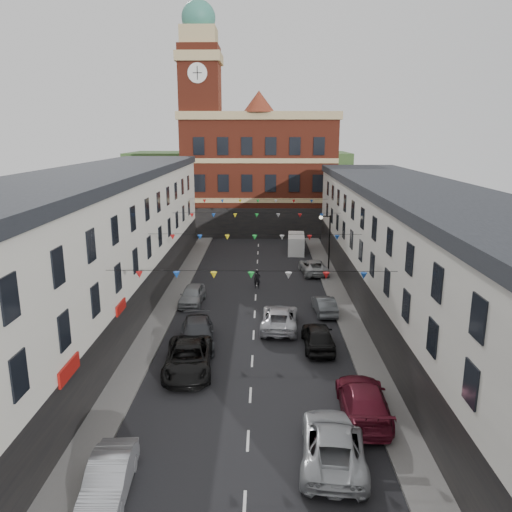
# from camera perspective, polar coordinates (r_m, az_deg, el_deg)

# --- Properties ---
(ground) EXTENTS (160.00, 160.00, 0.00)m
(ground) POSITION_cam_1_polar(r_m,az_deg,el_deg) (34.30, -0.28, -9.03)
(ground) COLOR black
(ground) RESTS_ON ground
(pavement_left) EXTENTS (1.80, 64.00, 0.15)m
(pavement_left) POSITION_cam_1_polar(r_m,az_deg,el_deg) (36.90, -11.08, -7.48)
(pavement_left) COLOR #605E5B
(pavement_left) RESTS_ON ground
(pavement_right) EXTENTS (1.80, 64.00, 0.15)m
(pavement_right) POSITION_cam_1_polar(r_m,az_deg,el_deg) (36.65, 10.73, -7.62)
(pavement_right) COLOR #605E5B
(pavement_right) RESTS_ON ground
(terrace_left) EXTENTS (8.40, 56.00, 10.70)m
(terrace_left) POSITION_cam_1_polar(r_m,az_deg,el_deg) (35.80, -19.47, 0.15)
(terrace_left) COLOR silver
(terrace_left) RESTS_ON ground
(terrace_right) EXTENTS (8.40, 56.00, 9.70)m
(terrace_right) POSITION_cam_1_polar(r_m,az_deg,el_deg) (35.47, 19.14, -0.77)
(terrace_right) COLOR beige
(terrace_right) RESTS_ON ground
(civic_building) EXTENTS (20.60, 13.30, 18.50)m
(civic_building) POSITION_cam_1_polar(r_m,az_deg,el_deg) (69.74, 0.37, 9.55)
(civic_building) COLOR maroon
(civic_building) RESTS_ON ground
(clock_tower) EXTENTS (5.60, 5.60, 30.00)m
(clock_tower) POSITION_cam_1_polar(r_m,az_deg,el_deg) (67.12, -6.29, 15.11)
(clock_tower) COLOR maroon
(clock_tower) RESTS_ON ground
(distant_hill) EXTENTS (40.00, 14.00, 10.00)m
(distant_hill) POSITION_cam_1_polar(r_m,az_deg,el_deg) (94.09, -1.95, 8.74)
(distant_hill) COLOR #2B5025
(distant_hill) RESTS_ON ground
(street_lamp) EXTENTS (1.10, 0.36, 6.00)m
(street_lamp) POSITION_cam_1_polar(r_m,az_deg,el_deg) (46.93, 8.10, 2.11)
(street_lamp) COLOR black
(street_lamp) RESTS_ON ground
(car_left_b) EXTENTS (1.77, 4.42, 1.43)m
(car_left_b) POSITION_cam_1_polar(r_m,az_deg,el_deg) (21.28, -16.46, -23.13)
(car_left_b) COLOR gray
(car_left_b) RESTS_ON ground
(car_left_c) EXTENTS (3.06, 5.93, 1.60)m
(car_left_c) POSITION_cam_1_polar(r_m,az_deg,el_deg) (29.40, -7.75, -11.52)
(car_left_c) COLOR black
(car_left_c) RESTS_ON ground
(car_left_d) EXTENTS (2.80, 5.51, 1.53)m
(car_left_d) POSITION_cam_1_polar(r_m,az_deg,el_deg) (32.83, -6.72, -8.76)
(car_left_d) COLOR #3C3F44
(car_left_d) RESTS_ON ground
(car_left_e) EXTENTS (1.95, 4.42, 1.48)m
(car_left_e) POSITION_cam_1_polar(r_m,az_deg,el_deg) (40.41, -7.30, -4.43)
(car_left_e) COLOR gray
(car_left_e) RESTS_ON ground
(car_right_b) EXTENTS (3.23, 5.96, 1.59)m
(car_right_b) POSITION_cam_1_polar(r_m,az_deg,el_deg) (22.38, 8.83, -20.38)
(car_right_b) COLOR #A5A9AE
(car_right_b) RESTS_ON ground
(car_right_c) EXTENTS (2.57, 5.74, 1.64)m
(car_right_c) POSITION_cam_1_polar(r_m,az_deg,el_deg) (25.54, 12.16, -15.82)
(car_right_c) COLOR maroon
(car_right_c) RESTS_ON ground
(car_right_d) EXTENTS (1.94, 4.70, 1.59)m
(car_right_d) POSITION_cam_1_polar(r_m,az_deg,el_deg) (32.31, 7.12, -9.10)
(car_right_d) COLOR black
(car_right_d) RESTS_ON ground
(car_right_e) EXTENTS (1.68, 4.11, 1.33)m
(car_right_e) POSITION_cam_1_polar(r_m,az_deg,el_deg) (38.38, 7.81, -5.57)
(car_right_e) COLOR #575C60
(car_right_e) RESTS_ON ground
(car_right_f) EXTENTS (2.78, 5.21, 1.39)m
(car_right_f) POSITION_cam_1_polar(r_m,az_deg,el_deg) (49.00, 6.54, -1.20)
(car_right_f) COLOR #B2B5B7
(car_right_f) RESTS_ON ground
(moving_car) EXTENTS (2.86, 5.57, 1.50)m
(moving_car) POSITION_cam_1_polar(r_m,az_deg,el_deg) (35.29, 2.71, -7.06)
(moving_car) COLOR silver
(moving_car) RESTS_ON ground
(white_van) EXTENTS (2.08, 4.82, 2.09)m
(white_van) POSITION_cam_1_polar(r_m,az_deg,el_deg) (57.36, 4.61, 1.42)
(white_van) COLOR white
(white_van) RESTS_ON ground
(pedestrian) EXTENTS (0.60, 0.40, 1.65)m
(pedestrian) POSITION_cam_1_polar(r_m,az_deg,el_deg) (43.98, 0.14, -2.68)
(pedestrian) COLOR black
(pedestrian) RESTS_ON ground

